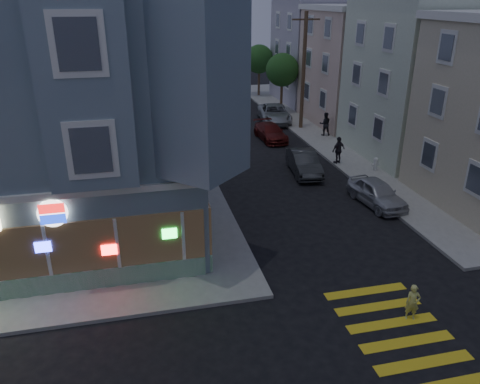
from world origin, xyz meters
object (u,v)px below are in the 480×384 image
object	(u,v)px
utility_pole	(304,70)
street_tree_far	(259,59)
running_child	(413,302)
pedestrian_a	(325,124)
parked_car_d	(274,114)
fire_hydrant	(376,164)
pedestrian_b	(338,150)
parked_car_c	(271,132)
street_tree_near	(282,70)
parked_car_a	(377,193)
parked_car_b	(304,163)
traffic_signal	(183,175)

from	to	relation	value
utility_pole	street_tree_far	xyz separation A→B (m)	(0.20, 14.00, -0.86)
running_child	pedestrian_a	size ratio (longest dim) A/B	0.73
parked_car_d	fire_hydrant	xyz separation A→B (m)	(2.46, -13.53, -0.15)
pedestrian_b	pedestrian_a	bearing A→B (deg)	-126.03
street_tree_far	fire_hydrant	distance (m)	25.03
street_tree_far	parked_car_c	size ratio (longest dim) A/B	1.25
street_tree_near	parked_car_d	bearing A→B (deg)	-117.01
parked_car_a	parked_car_b	bearing A→B (deg)	105.99
pedestrian_b	fire_hydrant	distance (m)	2.53
pedestrian_b	parked_car_b	bearing A→B (deg)	-0.98
traffic_signal	fire_hydrant	bearing A→B (deg)	42.24
pedestrian_b	street_tree_near	bearing A→B (deg)	-114.43
parked_car_a	pedestrian_a	bearing A→B (deg)	73.99
street_tree_far	traffic_signal	distance (m)	35.24
pedestrian_a	traffic_signal	xyz separation A→B (m)	(-12.78, -16.51, 2.98)
parked_car_b	parked_car_c	distance (m)	7.49
pedestrian_b	parked_car_b	world-z (taller)	pedestrian_b
running_child	parked_car_b	distance (m)	14.27
parked_car_a	parked_car_c	xyz separation A→B (m)	(-2.03, 12.78, -0.06)
pedestrian_a	pedestrian_b	size ratio (longest dim) A/B	1.02
running_child	pedestrian_b	xyz separation A→B (m)	(4.05, 15.19, 0.37)
street_tree_far	parked_car_b	xyz separation A→B (m)	(-3.60, -23.94, -3.23)
utility_pole	pedestrian_a	bearing A→B (deg)	-69.23
street_tree_near	parked_car_b	xyz separation A→B (m)	(-3.60, -15.94, -3.23)
utility_pole	parked_car_a	bearing A→B (deg)	-94.88
parked_car_a	parked_car_b	distance (m)	5.69
parked_car_c	parked_car_d	distance (m)	5.53
utility_pole	fire_hydrant	size ratio (longest dim) A/B	10.72
parked_car_a	running_child	bearing A→B (deg)	-116.80
pedestrian_a	parked_car_b	world-z (taller)	pedestrian_a
street_tree_far	parked_car_c	bearing A→B (deg)	-102.12
parked_car_b	street_tree_near	bearing A→B (deg)	84.10
street_tree_near	street_tree_far	xyz separation A→B (m)	(0.00, 8.00, 0.00)
pedestrian_a	parked_car_a	distance (m)	12.81
street_tree_far	parked_car_b	world-z (taller)	street_tree_far
parked_car_a	parked_car_d	distance (m)	17.98
running_child	traffic_signal	size ratio (longest dim) A/B	0.23
pedestrian_a	parked_car_d	distance (m)	5.93
utility_pole	pedestrian_b	world-z (taller)	utility_pole
street_tree_near	utility_pole	bearing A→B (deg)	-91.91
parked_car_a	parked_car_d	bearing A→B (deg)	84.84
parked_car_b	pedestrian_b	bearing A→B (deg)	26.83
street_tree_far	parked_car_b	size ratio (longest dim) A/B	1.24
parked_car_b	fire_hydrant	xyz separation A→B (m)	(4.40, -0.84, -0.11)
street_tree_far	running_child	world-z (taller)	street_tree_far
parked_car_a	parked_car_d	xyz separation A→B (m)	(-0.16, 17.98, 0.07)
pedestrian_a	street_tree_near	bearing A→B (deg)	-73.44
street_tree_far	parked_car_d	distance (m)	11.81
pedestrian_b	fire_hydrant	world-z (taller)	pedestrian_b
parked_car_b	parked_car_d	size ratio (longest dim) A/B	0.80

